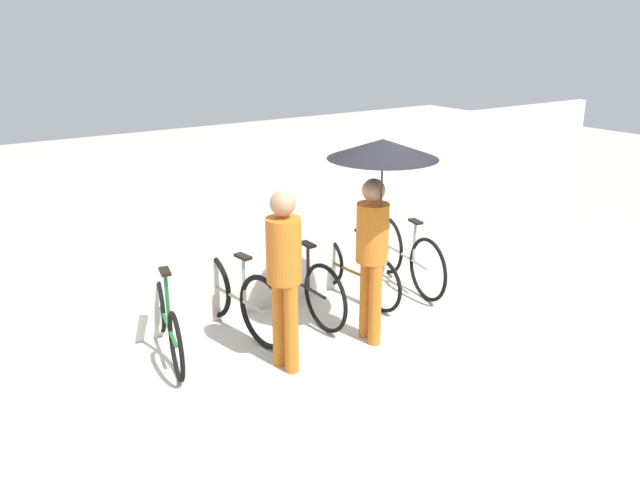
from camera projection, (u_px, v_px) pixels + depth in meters
ground_plane at (389, 373)px, 5.84m from camera, size 30.00×30.00×0.00m
back_wall at (278, 220)px, 7.05m from camera, size 11.09×0.12×1.99m
parked_bicycle_0 at (167, 320)px, 6.12m from camera, size 0.53×1.66×1.02m
parked_bicycle_1 at (235, 296)px, 6.54m from camera, size 0.44×1.73×1.03m
parked_bicycle_2 at (299, 282)px, 6.91m from camera, size 0.44×1.71×0.97m
parked_bicycle_3 at (352, 269)px, 7.38m from camera, size 0.44×1.64×1.07m
parked_bicycle_4 at (406, 255)px, 7.71m from camera, size 0.49×1.70×0.99m
pedestrian_leading at (284, 267)px, 5.61m from camera, size 0.32×0.32×1.74m
pedestrian_center at (379, 185)px, 5.85m from camera, size 1.03×1.03×2.11m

